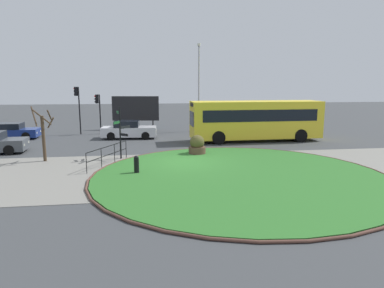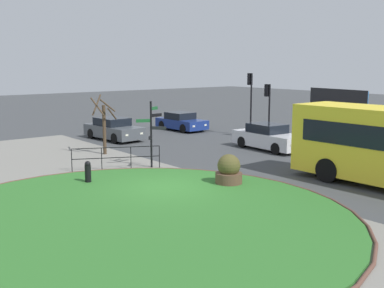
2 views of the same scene
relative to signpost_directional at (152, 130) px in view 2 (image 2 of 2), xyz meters
name	(u,v)px [view 2 (image 2 of 2)]	position (x,y,z in m)	size (l,w,h in m)	color
ground	(167,190)	(3.66, -1.79, -1.79)	(120.00, 120.00, 0.00)	#3D3F42
sidewalk_paving	(130,197)	(3.66, -3.43, -1.78)	(32.00, 8.71, 0.02)	gray
grass_island	(131,219)	(5.93, -4.78, -1.74)	(14.07, 14.07, 0.10)	#2D6B28
grass_kerb_ring	(131,219)	(5.93, -4.78, -1.73)	(14.38, 14.38, 0.11)	brown
signpost_directional	(152,130)	(0.00, 0.00, 0.00)	(0.86, 1.27, 3.12)	black
bollard_foreground	(88,172)	(0.99, -3.77, -1.30)	(0.25, 0.25, 0.95)	black
railing_grass_edge	(116,155)	(-0.60, -1.55, -1.10)	(1.79, 3.58, 1.06)	black
car_near_lane	(269,138)	(0.10, 7.86, -1.11)	(4.49, 1.99, 1.45)	silver
car_far_lane	(181,122)	(-9.28, 8.81, -1.18)	(4.06, 1.95, 1.30)	navy
car_trailing	(114,129)	(-8.52, 2.79, -1.13)	(4.50, 2.14, 1.39)	#474C51
traffic_light_near	(250,90)	(-4.40, 10.90, 1.25)	(0.48, 0.32, 4.17)	black
traffic_light_far	(268,99)	(-2.64, 10.71, 0.79)	(0.49, 0.27, 3.50)	black
billboard_left	(337,109)	(0.54, 13.65, 0.22)	(4.55, 0.73, 3.24)	black
planter_near_signpost	(229,172)	(4.67, 0.52, -1.22)	(1.07, 1.07, 1.27)	brown
street_tree_bare	(104,124)	(-4.30, -0.15, -0.14)	(1.32, 1.32, 3.18)	#423323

